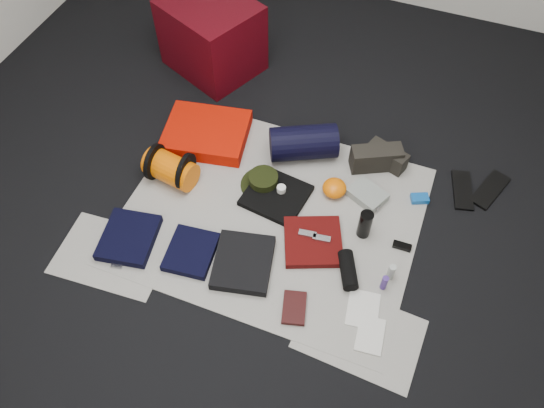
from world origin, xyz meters
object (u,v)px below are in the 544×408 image
(red_cabinet, at_px, (212,36))
(stuff_sack, at_px, (171,169))
(compact_camera, at_px, (373,204))
(paperback_book, at_px, (294,308))
(water_bottle, at_px, (365,224))
(sleeping_pad, at_px, (206,133))
(navy_duffel, at_px, (304,143))

(red_cabinet, height_order, stuff_sack, red_cabinet)
(stuff_sack, distance_m, compact_camera, 1.17)
(stuff_sack, distance_m, paperback_book, 1.08)
(water_bottle, relative_size, paperback_book, 1.03)
(sleeping_pad, relative_size, compact_camera, 5.58)
(navy_duffel, height_order, paperback_book, navy_duffel)
(navy_duffel, xyz_separation_m, compact_camera, (0.49, -0.22, -0.09))
(navy_duffel, height_order, compact_camera, navy_duffel)
(red_cabinet, bearing_deg, paperback_book, -29.76)
(compact_camera, bearing_deg, water_bottle, -80.77)
(navy_duffel, bearing_deg, compact_camera, -50.94)
(red_cabinet, height_order, compact_camera, red_cabinet)
(stuff_sack, height_order, water_bottle, water_bottle)
(paperback_book, bearing_deg, stuff_sack, 136.05)
(compact_camera, distance_m, paperback_book, 0.78)
(red_cabinet, height_order, water_bottle, red_cabinet)
(red_cabinet, relative_size, paperback_book, 3.28)
(compact_camera, bearing_deg, stuff_sack, -159.15)
(red_cabinet, distance_m, stuff_sack, 1.04)
(sleeping_pad, xyz_separation_m, compact_camera, (1.09, -0.13, -0.03))
(water_bottle, bearing_deg, red_cabinet, 143.67)
(sleeping_pad, height_order, compact_camera, sleeping_pad)
(sleeping_pad, height_order, paperback_book, sleeping_pad)
(sleeping_pad, xyz_separation_m, navy_duffel, (0.60, 0.09, 0.06))
(red_cabinet, xyz_separation_m, paperback_book, (1.14, -1.54, -0.22))
(stuff_sack, xyz_separation_m, compact_camera, (1.15, 0.23, -0.07))
(red_cabinet, relative_size, sleeping_pad, 1.16)
(stuff_sack, distance_m, navy_duffel, 0.79)
(navy_duffel, height_order, water_bottle, navy_duffel)
(sleeping_pad, relative_size, stuff_sack, 1.68)
(sleeping_pad, distance_m, water_bottle, 1.14)
(water_bottle, distance_m, compact_camera, 0.21)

